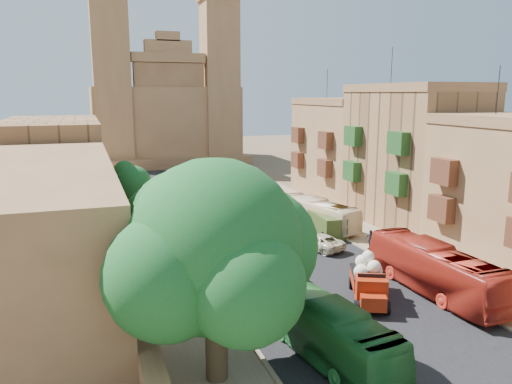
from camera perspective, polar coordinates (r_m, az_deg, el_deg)
road_surface at (r=50.22m, az=-1.49°, el=-3.64°), size 14.00×140.00×0.01m
sidewalk_east at (r=53.76m, az=8.22°, el=-2.75°), size 5.00×140.00×0.01m
sidewalk_west at (r=48.32m, az=-12.33°, el=-4.50°), size 5.00×140.00×0.01m
kerb_east at (r=52.67m, az=5.79°, el=-2.93°), size 0.25×140.00×0.12m
kerb_west at (r=48.63m, az=-9.40°, el=-4.22°), size 0.25×140.00×0.12m
townhouse_c at (r=51.72m, az=17.37°, el=4.08°), size 9.00×14.00×17.40m
townhouse_d at (r=63.54m, az=9.85°, el=4.98°), size 9.00×14.00×15.90m
west_wall at (r=38.27m, az=-15.05°, el=-7.41°), size 1.00×40.00×1.80m
west_building_low at (r=35.53m, az=-23.97°, el=-3.89°), size 10.00×28.00×8.40m
west_building_mid at (r=60.90m, az=-22.11°, el=2.96°), size 10.00×22.00×10.00m
church at (r=96.09m, az=-10.43°, el=9.02°), size 28.00×22.50×36.30m
ficus_tree at (r=22.04m, az=-4.48°, el=-6.86°), size 10.21×9.39×10.21m
street_tree_a at (r=30.27m, az=-9.36°, el=-7.67°), size 3.06×3.06×4.70m
street_tree_b at (r=41.61m, az=-12.21°, el=-1.96°), size 3.47×3.47×5.33m
street_tree_c at (r=53.29m, az=-13.81°, el=1.00°), size 3.61×3.61×5.55m
street_tree_d at (r=65.21m, az=-14.79°, el=2.16°), size 2.96×2.96×4.55m
red_truck at (r=32.56m, az=12.76°, el=-9.83°), size 3.83×5.43×3.02m
olive_pickup at (r=46.67m, az=8.08°, el=-3.70°), size 2.41×4.81×1.94m
bus_green_north at (r=25.92m, az=7.49°, el=-14.97°), size 3.86×10.78×2.94m
bus_red_east at (r=34.85m, az=19.81°, el=-8.34°), size 2.93×11.56×3.21m
bus_cream_east at (r=48.92m, az=7.10°, el=-2.44°), size 4.58×10.29×2.79m
car_blue_a at (r=39.11m, az=1.88°, el=-7.15°), size 2.06×3.46×1.10m
car_white_a at (r=48.58m, az=-4.36°, el=-3.41°), size 2.67×4.07×1.27m
car_cream at (r=42.34m, az=7.13°, el=-5.64°), size 3.69×5.19×1.31m
car_dkblue at (r=58.73m, az=-9.22°, el=-1.00°), size 1.80×4.15×1.19m
car_white_b at (r=58.58m, az=-2.30°, el=-0.84°), size 2.59×4.12×1.31m
car_blue_b at (r=73.72m, az=-9.52°, el=1.56°), size 2.52×4.60×1.44m
pedestrian_a at (r=37.28m, az=24.46°, el=-8.48°), size 0.76×0.57×1.89m
pedestrian_c at (r=42.88m, az=12.94°, el=-5.35°), size 0.76×1.09×1.71m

